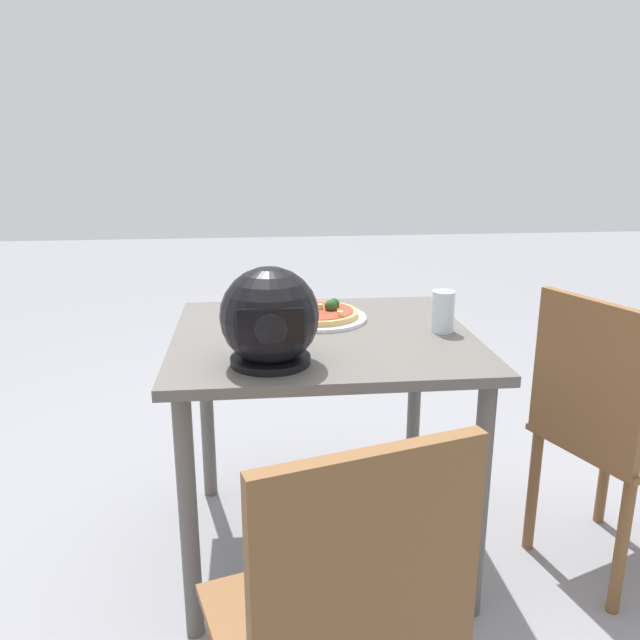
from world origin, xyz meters
TOP-DOWN VIEW (x-y plane):
  - ground_plane at (0.00, 0.00)m, footprint 14.00×14.00m
  - dining_table at (0.00, 0.00)m, footprint 0.91×0.85m
  - pizza_plate at (0.00, -0.15)m, footprint 0.32×0.32m
  - pizza at (0.00, -0.15)m, footprint 0.27×0.27m
  - motorcycle_helmet at (0.17, 0.26)m, footprint 0.26×0.26m
  - drinking_glass at (-0.37, 0.02)m, footprint 0.07×0.07m
  - chair_far at (0.07, 0.96)m, footprint 0.49×0.49m
  - chair_side at (-0.82, 0.22)m, footprint 0.52×0.52m

SIDE VIEW (x-z plane):
  - ground_plane at x=0.00m, z-range 0.00..0.00m
  - chair_far at x=0.07m, z-range 0.06..0.96m
  - chair_side at x=-0.82m, z-range 0.06..0.96m
  - dining_table at x=0.00m, z-range 0.27..1.02m
  - pizza_plate at x=0.00m, z-range 0.75..0.76m
  - pizza at x=0.00m, z-range 0.75..0.81m
  - drinking_glass at x=-0.37m, z-range 0.75..0.88m
  - motorcycle_helmet at x=0.17m, z-range 0.75..1.01m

